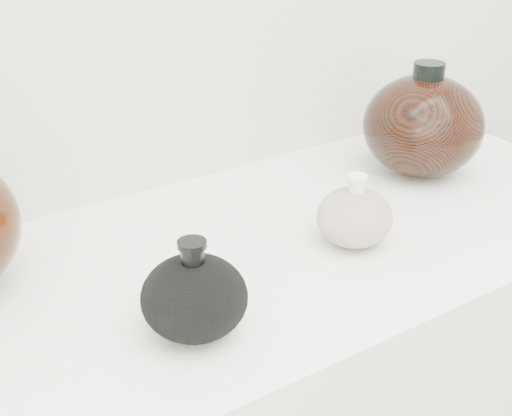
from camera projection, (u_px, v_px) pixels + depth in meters
black_gourd_vase at (194, 297)px, 0.77m from camera, size 0.15×0.15×0.12m
cream_gourd_vase at (355, 216)px, 0.96m from camera, size 0.12×0.12×0.10m
right_round_pot at (423, 125)px, 1.16m from camera, size 0.24×0.24×0.19m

